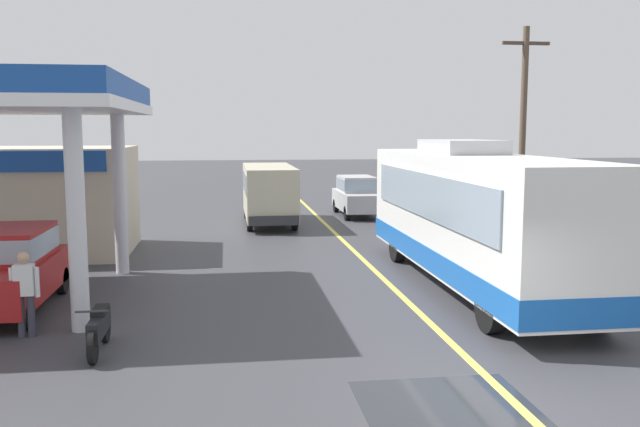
{
  "coord_description": "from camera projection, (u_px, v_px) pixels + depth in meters",
  "views": [
    {
      "loc": [
        -4.1,
        -8.52,
        3.95
      ],
      "look_at": [
        -1.5,
        10.0,
        1.6
      ],
      "focal_mm": 37.46,
      "sensor_mm": 36.0,
      "label": 1
    }
  ],
  "objects": [
    {
      "name": "ground",
      "position": [
        322.0,
        221.0,
        29.08
      ],
      "size": [
        120.0,
        120.0,
        0.0
      ],
      "primitive_type": "plane",
      "color": "#38383D"
    },
    {
      "name": "lane_divider_stripe",
      "position": [
        342.0,
        239.0,
        24.16
      ],
      "size": [
        0.16,
        50.0,
        0.01
      ],
      "primitive_type": "cube",
      "color": "#D8CC4C",
      "rests_on": "ground"
    },
    {
      "name": "coach_bus_main",
      "position": [
        474.0,
        219.0,
        16.85
      ],
      "size": [
        2.6,
        11.04,
        3.69
      ],
      "color": "white",
      "rests_on": "ground"
    },
    {
      "name": "car_at_pump",
      "position": [
        9.0,
        265.0,
        14.58
      ],
      "size": [
        1.7,
        4.2,
        1.82
      ],
      "color": "maroon",
      "rests_on": "ground"
    },
    {
      "name": "minibus_opposing_lane",
      "position": [
        269.0,
        189.0,
        28.07
      ],
      "size": [
        2.04,
        6.13,
        2.44
      ],
      "color": "#BFB799",
      "rests_on": "ground"
    },
    {
      "name": "motorcycle_parked_forecourt",
      "position": [
        99.0,
        328.0,
        11.88
      ],
      "size": [
        0.55,
        1.8,
        0.92
      ],
      "color": "black",
      "rests_on": "ground"
    },
    {
      "name": "pedestrian_near_pump",
      "position": [
        25.0,
        290.0,
        12.68
      ],
      "size": [
        0.55,
        0.22,
        1.66
      ],
      "color": "#33333F",
      "rests_on": "ground"
    },
    {
      "name": "car_trailing_behind_bus",
      "position": [
        357.0,
        194.0,
        30.82
      ],
      "size": [
        1.7,
        4.2,
        1.82
      ],
      "color": "#B2B2B7",
      "rests_on": "ground"
    },
    {
      "name": "utility_pole_roadside",
      "position": [
        523.0,
        128.0,
        24.7
      ],
      "size": [
        1.8,
        0.24,
        7.69
      ],
      "color": "brown",
      "rests_on": "ground"
    }
  ]
}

